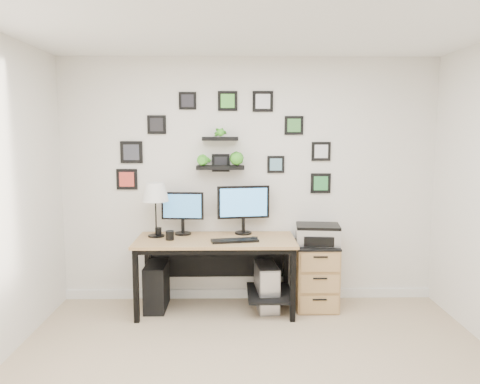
{
  "coord_description": "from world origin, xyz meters",
  "views": [
    {
      "loc": [
        -0.17,
        -2.99,
        1.82
      ],
      "look_at": [
        -0.1,
        1.83,
        1.2
      ],
      "focal_mm": 35.0,
      "sensor_mm": 36.0,
      "label": 1
    }
  ],
  "objects_px": {
    "pc_tower_black": "(157,286)",
    "pc_tower_grey": "(267,286)",
    "table_lamp": "(155,194)",
    "mug": "(170,235)",
    "printer": "(318,234)",
    "desk": "(219,250)",
    "monitor_right": "(243,206)",
    "monitor_left": "(183,210)",
    "file_cabinet": "(315,275)"
  },
  "relations": [
    {
      "from": "pc_tower_black",
      "to": "pc_tower_grey",
      "type": "xyz_separation_m",
      "value": [
        1.14,
        -0.02,
        -0.0
      ]
    },
    {
      "from": "table_lamp",
      "to": "mug",
      "type": "distance_m",
      "value": 0.46
    },
    {
      "from": "table_lamp",
      "to": "printer",
      "type": "height_order",
      "value": "table_lamp"
    },
    {
      "from": "desk",
      "to": "printer",
      "type": "distance_m",
      "value": 1.03
    },
    {
      "from": "mug",
      "to": "printer",
      "type": "height_order",
      "value": "printer"
    },
    {
      "from": "monitor_right",
      "to": "pc_tower_grey",
      "type": "relative_size",
      "value": 1.14
    },
    {
      "from": "monitor_left",
      "to": "printer",
      "type": "distance_m",
      "value": 1.43
    },
    {
      "from": "printer",
      "to": "pc_tower_black",
      "type": "bearing_deg",
      "value": -179.16
    },
    {
      "from": "monitor_right",
      "to": "mug",
      "type": "distance_m",
      "value": 0.83
    },
    {
      "from": "pc_tower_black",
      "to": "printer",
      "type": "distance_m",
      "value": 1.75
    },
    {
      "from": "pc_tower_grey",
      "to": "monitor_right",
      "type": "bearing_deg",
      "value": 144.55
    },
    {
      "from": "pc_tower_black",
      "to": "file_cabinet",
      "type": "relative_size",
      "value": 0.7
    },
    {
      "from": "mug",
      "to": "pc_tower_black",
      "type": "bearing_deg",
      "value": 144.27
    },
    {
      "from": "monitor_left",
      "to": "table_lamp",
      "type": "height_order",
      "value": "table_lamp"
    },
    {
      "from": "monitor_right",
      "to": "desk",
      "type": "bearing_deg",
      "value": -143.18
    },
    {
      "from": "monitor_right",
      "to": "pc_tower_black",
      "type": "distance_m",
      "value": 1.23
    },
    {
      "from": "pc_tower_grey",
      "to": "printer",
      "type": "xyz_separation_m",
      "value": [
        0.53,
        0.04,
        0.54
      ]
    },
    {
      "from": "monitor_left",
      "to": "pc_tower_black",
      "type": "distance_m",
      "value": 0.83
    },
    {
      "from": "monitor_right",
      "to": "table_lamp",
      "type": "bearing_deg",
      "value": -172.99
    },
    {
      "from": "desk",
      "to": "mug",
      "type": "height_order",
      "value": "mug"
    },
    {
      "from": "monitor_right",
      "to": "printer",
      "type": "relative_size",
      "value": 1.16
    },
    {
      "from": "mug",
      "to": "pc_tower_black",
      "type": "xyz_separation_m",
      "value": [
        -0.16,
        0.12,
        -0.56
      ]
    },
    {
      "from": "pc_tower_black",
      "to": "printer",
      "type": "bearing_deg",
      "value": 0.49
    },
    {
      "from": "pc_tower_grey",
      "to": "desk",
      "type": "bearing_deg",
      "value": -177.83
    },
    {
      "from": "desk",
      "to": "printer",
      "type": "height_order",
      "value": "printer"
    },
    {
      "from": "mug",
      "to": "pc_tower_black",
      "type": "distance_m",
      "value": 0.6
    },
    {
      "from": "monitor_right",
      "to": "pc_tower_black",
      "type": "relative_size",
      "value": 1.16
    },
    {
      "from": "desk",
      "to": "monitor_right",
      "type": "xyz_separation_m",
      "value": [
        0.25,
        0.19,
        0.43
      ]
    },
    {
      "from": "file_cabinet",
      "to": "printer",
      "type": "xyz_separation_m",
      "value": [
        0.02,
        0.0,
        0.44
      ]
    },
    {
      "from": "desk",
      "to": "pc_tower_black",
      "type": "xyz_separation_m",
      "value": [
        -0.65,
        0.04,
        -0.39
      ]
    },
    {
      "from": "file_cabinet",
      "to": "pc_tower_grey",
      "type": "bearing_deg",
      "value": -175.57
    },
    {
      "from": "printer",
      "to": "pc_tower_grey",
      "type": "bearing_deg",
      "value": -175.33
    },
    {
      "from": "monitor_left",
      "to": "monitor_right",
      "type": "xyz_separation_m",
      "value": [
        0.64,
        0.02,
        0.04
      ]
    },
    {
      "from": "monitor_left",
      "to": "file_cabinet",
      "type": "height_order",
      "value": "monitor_left"
    },
    {
      "from": "monitor_left",
      "to": "pc_tower_black",
      "type": "bearing_deg",
      "value": -154.39
    },
    {
      "from": "monitor_right",
      "to": "printer",
      "type": "bearing_deg",
      "value": -9.35
    },
    {
      "from": "table_lamp",
      "to": "pc_tower_grey",
      "type": "height_order",
      "value": "table_lamp"
    },
    {
      "from": "desk",
      "to": "monitor_right",
      "type": "height_order",
      "value": "monitor_right"
    },
    {
      "from": "printer",
      "to": "file_cabinet",
      "type": "bearing_deg",
      "value": -168.24
    },
    {
      "from": "monitor_left",
      "to": "mug",
      "type": "xyz_separation_m",
      "value": [
        -0.1,
        -0.25,
        -0.22
      ]
    },
    {
      "from": "pc_tower_black",
      "to": "printer",
      "type": "relative_size",
      "value": 1.0
    },
    {
      "from": "table_lamp",
      "to": "pc_tower_black",
      "type": "distance_m",
      "value": 0.96
    },
    {
      "from": "monitor_right",
      "to": "table_lamp",
      "type": "distance_m",
      "value": 0.92
    },
    {
      "from": "monitor_left",
      "to": "pc_tower_grey",
      "type": "relative_size",
      "value": 0.93
    },
    {
      "from": "monitor_right",
      "to": "mug",
      "type": "xyz_separation_m",
      "value": [
        -0.74,
        -0.27,
        -0.26
      ]
    },
    {
      "from": "monitor_left",
      "to": "monitor_right",
      "type": "bearing_deg",
      "value": 2.03
    },
    {
      "from": "desk",
      "to": "file_cabinet",
      "type": "xyz_separation_m",
      "value": [
        1.0,
        0.06,
        -0.29
      ]
    },
    {
      "from": "file_cabinet",
      "to": "monitor_left",
      "type": "bearing_deg",
      "value": 175.59
    },
    {
      "from": "monitor_left",
      "to": "monitor_right",
      "type": "relative_size",
      "value": 0.82
    },
    {
      "from": "mug",
      "to": "pc_tower_grey",
      "type": "distance_m",
      "value": 1.13
    }
  ]
}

